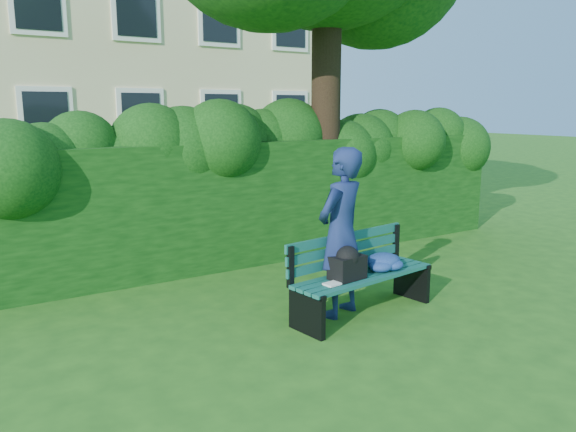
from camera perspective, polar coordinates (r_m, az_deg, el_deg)
ground at (r=6.79m, az=2.74°, el=-8.72°), size 80.00×80.00×0.00m
hedge at (r=8.40m, az=-5.84°, el=1.42°), size 10.00×1.00×1.80m
park_bench at (r=6.35m, az=7.67°, el=-5.46°), size 1.86×0.79×0.89m
man_reading at (r=6.17m, az=5.39°, el=-1.71°), size 0.80×0.66×1.87m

